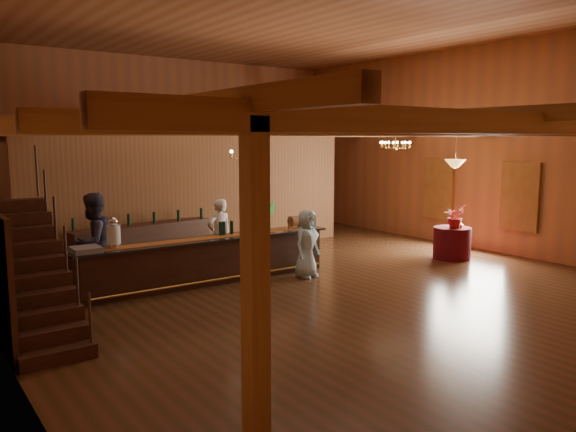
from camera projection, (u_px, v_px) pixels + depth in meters
floor at (295, 277)px, 12.33m from camera, size 14.00×14.00×0.00m
ceiling at (295, 17)px, 11.58m from camera, size 14.00×14.00×0.00m
wall_back at (163, 147)px, 17.59m from camera, size 12.00×0.10×5.50m
wall_right at (470, 148)px, 15.43m from camera, size 0.10×14.00×5.50m
beam_grid at (281, 128)px, 12.30m from camera, size 11.90×13.90×0.39m
support_posts at (309, 207)px, 11.71m from camera, size 9.20×10.20×3.20m
partition_wall at (200, 195)px, 14.65m from camera, size 9.00×0.18×3.10m
window_right_front at (520, 196)px, 14.27m from camera, size 0.12×1.05×1.75m
window_right_back at (439, 189)px, 16.36m from camera, size 0.12×1.05×1.75m
staircase at (33, 273)px, 8.45m from camera, size 1.00×2.80×2.00m
backroom_boxes at (176, 224)px, 16.52m from camera, size 4.10×0.60×1.10m
tasting_bar at (209, 260)px, 11.77m from camera, size 5.71×0.80×0.96m
beverage_dispenser at (113, 233)px, 10.58m from camera, size 0.26×0.26×0.60m
glass_rack_tray at (86, 250)px, 10.23m from camera, size 0.50×0.50×0.10m
raffle_drum at (295, 221)px, 12.88m from camera, size 0.34×0.24×0.30m
bar_bottle_0 at (221, 229)px, 11.97m from camera, size 0.07×0.07×0.30m
bar_bottle_1 at (223, 229)px, 12.00m from camera, size 0.07×0.07×0.30m
bar_bottle_2 at (224, 228)px, 12.01m from camera, size 0.07×0.07×0.30m
bar_bottle_3 at (232, 228)px, 12.12m from camera, size 0.07×0.07×0.30m
backbar_shelf at (143, 245)px, 13.33m from camera, size 3.57×1.13×0.99m
round_table at (452, 243)px, 14.14m from camera, size 0.92×0.92×0.80m
chandelier_left at (247, 154)px, 12.09m from camera, size 0.80×0.80×0.68m
chandelier_right at (395, 145)px, 14.80m from camera, size 0.80×0.80×0.50m
pendant_lamp at (455, 163)px, 13.87m from camera, size 0.52×0.52×0.90m
bartender at (219, 235)px, 12.76m from camera, size 0.64×0.44×1.67m
staff_second at (93, 242)px, 11.06m from camera, size 1.20×1.15×1.96m
guest at (307, 244)px, 12.20m from camera, size 0.84×0.67×1.49m
floor_plant at (264, 224)px, 15.69m from camera, size 0.82×0.71×1.29m
table_flowers at (455, 216)px, 13.90m from camera, size 0.63×0.58×0.60m
table_vase at (460, 222)px, 14.00m from camera, size 0.17×0.17×0.27m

